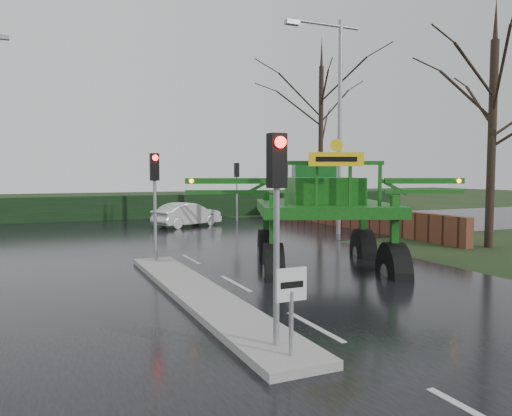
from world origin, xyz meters
name	(u,v)px	position (x,y,z in m)	size (l,w,h in m)	color
ground	(314,327)	(0.00, 0.00, 0.00)	(140.00, 140.00, 0.00)	black
road_main	(175,251)	(0.00, 10.00, 0.00)	(14.00, 80.00, 0.02)	black
road_cross	(143,234)	(0.00, 16.00, 0.01)	(80.00, 12.00, 0.02)	black
median_island	(200,295)	(-1.30, 3.00, 0.09)	(1.20, 10.00, 0.16)	gray
hedge_row	(117,208)	(0.00, 24.00, 0.75)	(44.00, 0.90, 1.50)	black
brick_wall	(329,214)	(10.50, 16.00, 0.60)	(0.40, 20.00, 1.20)	#592D1E
keep_left_sign	(291,297)	(-1.30, -1.50, 1.06)	(0.50, 0.07, 1.35)	gray
traffic_signal_near	(277,193)	(-1.30, -1.01, 2.59)	(0.26, 0.33, 3.52)	gray
traffic_signal_mid	(155,183)	(-1.30, 7.49, 2.59)	(0.26, 0.33, 3.52)	gray
traffic_signal_far	(237,178)	(6.50, 20.01, 2.59)	(0.26, 0.33, 3.52)	gray
street_light_right	(334,107)	(8.19, 12.00, 5.99)	(3.85, 0.30, 10.00)	gray
tree_right_near	(493,114)	(11.50, 6.00, 5.20)	(5.60, 5.60, 9.64)	black
tree_right_far	(321,120)	(13.00, 21.00, 6.50)	(7.00, 7.00, 12.05)	black
crop_sprayer	(273,196)	(1.43, 4.70, 2.27)	(8.03, 6.43, 4.80)	black
white_sedan	(187,227)	(2.86, 18.17, 0.00)	(1.37, 3.92, 1.29)	silver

